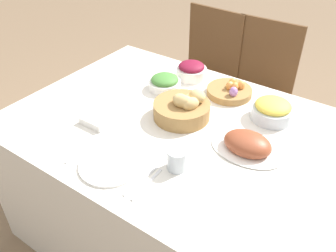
{
  "coord_description": "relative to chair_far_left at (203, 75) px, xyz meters",
  "views": [
    {
      "loc": [
        0.69,
        -1.09,
        1.69
      ],
      "look_at": [
        -0.01,
        -0.08,
        0.8
      ],
      "focal_mm": 38.0,
      "sensor_mm": 36.0,
      "label": 1
    }
  ],
  "objects": [
    {
      "name": "ham_platter",
      "position": [
        0.71,
        -0.9,
        0.29
      ],
      "size": [
        0.3,
        0.21,
        0.09
      ],
      "color": "white",
      "rests_on": "dining_table"
    },
    {
      "name": "green_salad_bowl",
      "position": [
        0.15,
        -0.68,
        0.3
      ],
      "size": [
        0.17,
        0.17,
        0.08
      ],
      "color": "white",
      "rests_on": "dining_table"
    },
    {
      "name": "egg_basket",
      "position": [
        0.45,
        -0.54,
        0.28
      ],
      "size": [
        0.23,
        0.23,
        0.08
      ],
      "color": "#9E7542",
      "rests_on": "dining_table"
    },
    {
      "name": "ground_plane",
      "position": [
        0.4,
        -0.91,
        -0.5
      ],
      "size": [
        12.0,
        12.0,
        0.0
      ],
      "primitive_type": "plane",
      "color": "#7F664C"
    },
    {
      "name": "spoon",
      "position": [
        0.5,
        -1.29,
        0.26
      ],
      "size": [
        0.02,
        0.18,
        0.0
      ],
      "rotation": [
        0.0,
        0.0,
        0.05
      ],
      "color": "silver",
      "rests_on": "dining_table"
    },
    {
      "name": "beet_salad_bowl",
      "position": [
        0.2,
        -0.5,
        0.3
      ],
      "size": [
        0.16,
        0.16,
        0.09
      ],
      "color": "white",
      "rests_on": "dining_table"
    },
    {
      "name": "knife",
      "position": [
        0.47,
        -1.29,
        0.26
      ],
      "size": [
        0.02,
        0.18,
        0.0
      ],
      "rotation": [
        0.0,
        0.0,
        -0.05
      ],
      "color": "silver",
      "rests_on": "dining_table"
    },
    {
      "name": "fork",
      "position": [
        0.17,
        -1.29,
        0.26
      ],
      "size": [
        0.02,
        0.18,
        0.0
      ],
      "rotation": [
        0.0,
        0.0,
        -0.05
      ],
      "color": "silver",
      "rests_on": "dining_table"
    },
    {
      "name": "chair_far_left",
      "position": [
        0.0,
        0.0,
        0.0
      ],
      "size": [
        0.44,
        0.44,
        0.94
      ],
      "rotation": [
        0.0,
        0.0,
        -0.06
      ],
      "color": "brown",
      "rests_on": "ground"
    },
    {
      "name": "butter_dish",
      "position": [
        0.08,
        -1.12,
        0.27
      ],
      "size": [
        0.13,
        0.08,
        0.03
      ],
      "color": "white",
      "rests_on": "dining_table"
    },
    {
      "name": "bread_basket",
      "position": [
        0.37,
        -0.85,
        0.31
      ],
      "size": [
        0.26,
        0.26,
        0.13
      ],
      "color": "#9E7542",
      "rests_on": "dining_table"
    },
    {
      "name": "dining_table",
      "position": [
        0.4,
        -0.91,
        -0.12
      ],
      "size": [
        1.55,
        1.09,
        0.76
      ],
      "color": "white",
      "rests_on": "ground"
    },
    {
      "name": "chair_far_center",
      "position": [
        0.39,
        0.0,
        0.0
      ],
      "size": [
        0.43,
        0.43,
        0.94
      ],
      "rotation": [
        0.0,
        0.0,
        0.01
      ],
      "color": "brown",
      "rests_on": "ground"
    },
    {
      "name": "pineapple_bowl",
      "position": [
        0.71,
        -0.63,
        0.31
      ],
      "size": [
        0.19,
        0.19,
        0.1
      ],
      "color": "silver",
      "rests_on": "dining_table"
    },
    {
      "name": "dinner_plate",
      "position": [
        0.32,
        -1.29,
        0.26
      ],
      "size": [
        0.25,
        0.25,
        0.01
      ],
      "color": "white",
      "rests_on": "dining_table"
    },
    {
      "name": "drinking_cup",
      "position": [
        0.54,
        -1.15,
        0.3
      ],
      "size": [
        0.08,
        0.08,
        0.09
      ],
      "color": "silver",
      "rests_on": "dining_table"
    }
  ]
}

